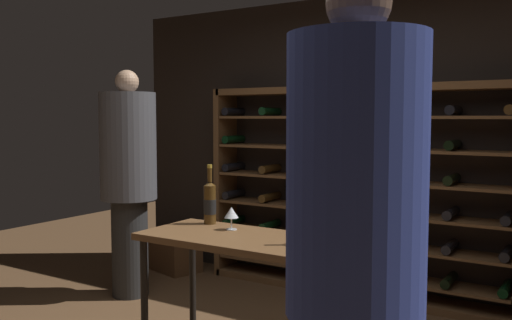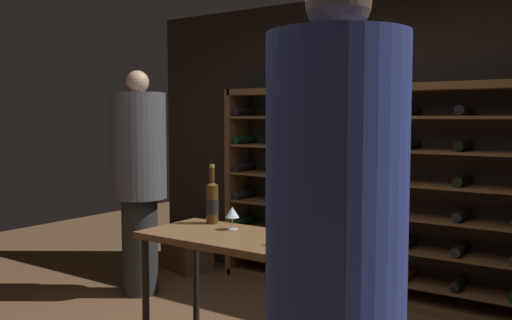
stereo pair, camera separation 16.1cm
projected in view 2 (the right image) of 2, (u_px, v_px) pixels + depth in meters
back_wall at (381, 144)px, 4.85m from camera, size 4.99×0.10×2.62m
wine_rack at (362, 193)px, 4.76m from camera, size 2.75×0.32×1.82m
tasting_table at (249, 254)px, 3.18m from camera, size 1.30×0.56×0.87m
person_bystander_red_print at (139, 172)px, 4.81m from camera, size 0.48×0.48×1.95m
person_guest_khaki at (336, 244)px, 1.87m from camera, size 0.48×0.48×2.04m
wine_crate at (187, 252)px, 5.64m from camera, size 0.56×0.46×0.36m
wine_bottle_amber_reserve at (321, 221)px, 2.95m from camera, size 0.08×0.08×0.37m
wine_bottle_green_slim at (212, 202)px, 3.56m from camera, size 0.08×0.08×0.38m
wine_glass_stemmed_left at (232, 213)px, 3.37m from camera, size 0.09×0.09×0.14m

